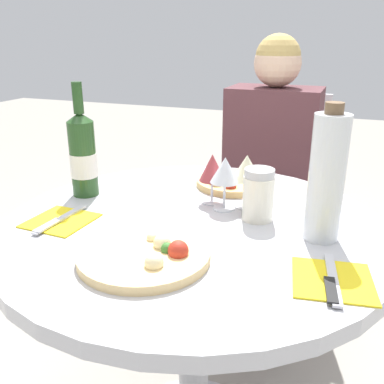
{
  "coord_description": "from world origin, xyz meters",
  "views": [
    {
      "loc": [
        0.35,
        -0.92,
        1.19
      ],
      "look_at": [
        0.02,
        -0.06,
        0.85
      ],
      "focal_mm": 40.0,
      "sensor_mm": 36.0,
      "label": 1
    }
  ],
  "objects_px": {
    "dining_table": "(194,270)",
    "chair_behind_diner": "(271,205)",
    "seated_diner": "(265,203)",
    "wine_bottle": "(83,155)",
    "tall_carafe": "(327,178)",
    "pizza_large": "(147,254)"
  },
  "relations": [
    {
      "from": "chair_behind_diner",
      "to": "tall_carafe",
      "type": "distance_m",
      "value": 1.0
    },
    {
      "from": "wine_bottle",
      "to": "tall_carafe",
      "type": "bearing_deg",
      "value": -4.14
    },
    {
      "from": "chair_behind_diner",
      "to": "seated_diner",
      "type": "distance_m",
      "value": 0.17
    },
    {
      "from": "chair_behind_diner",
      "to": "pizza_large",
      "type": "bearing_deg",
      "value": 86.9
    },
    {
      "from": "dining_table",
      "to": "pizza_large",
      "type": "bearing_deg",
      "value": -95.61
    },
    {
      "from": "pizza_large",
      "to": "wine_bottle",
      "type": "distance_m",
      "value": 0.46
    },
    {
      "from": "seated_diner",
      "to": "dining_table",
      "type": "bearing_deg",
      "value": 87.0
    },
    {
      "from": "chair_behind_diner",
      "to": "tall_carafe",
      "type": "relative_size",
      "value": 3.07
    },
    {
      "from": "dining_table",
      "to": "wine_bottle",
      "type": "bearing_deg",
      "value": 169.76
    },
    {
      "from": "seated_diner",
      "to": "wine_bottle",
      "type": "bearing_deg",
      "value": 58.31
    },
    {
      "from": "seated_diner",
      "to": "wine_bottle",
      "type": "relative_size",
      "value": 3.7
    },
    {
      "from": "dining_table",
      "to": "tall_carafe",
      "type": "bearing_deg",
      "value": 3.26
    },
    {
      "from": "tall_carafe",
      "to": "dining_table",
      "type": "bearing_deg",
      "value": -176.74
    },
    {
      "from": "tall_carafe",
      "to": "pizza_large",
      "type": "bearing_deg",
      "value": -144.26
    },
    {
      "from": "chair_behind_diner",
      "to": "wine_bottle",
      "type": "height_order",
      "value": "wine_bottle"
    },
    {
      "from": "chair_behind_diner",
      "to": "wine_bottle",
      "type": "xyz_separation_m",
      "value": [
        -0.4,
        -0.81,
        0.4
      ]
    },
    {
      "from": "seated_diner",
      "to": "pizza_large",
      "type": "bearing_deg",
      "value": 86.39
    },
    {
      "from": "dining_table",
      "to": "tall_carafe",
      "type": "distance_m",
      "value": 0.42
    },
    {
      "from": "pizza_large",
      "to": "tall_carafe",
      "type": "relative_size",
      "value": 0.9
    },
    {
      "from": "dining_table",
      "to": "pizza_large",
      "type": "xyz_separation_m",
      "value": [
        -0.02,
        -0.22,
        0.15
      ]
    },
    {
      "from": "dining_table",
      "to": "chair_behind_diner",
      "type": "relative_size",
      "value": 1.01
    },
    {
      "from": "dining_table",
      "to": "tall_carafe",
      "type": "relative_size",
      "value": 3.12
    }
  ]
}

